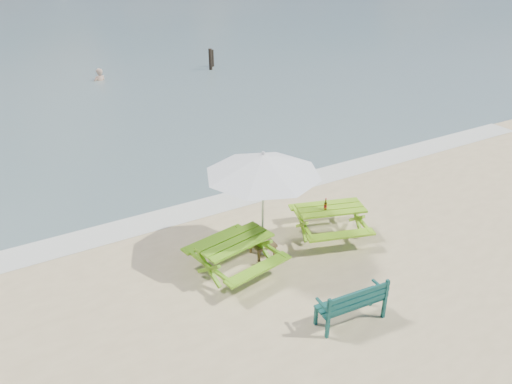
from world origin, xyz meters
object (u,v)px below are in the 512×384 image
side_table (263,248)px  patio_umbrella (263,164)px  picnic_table_right (330,222)px  picnic_table_left (235,256)px  beer_bottle (325,206)px  park_bench (350,310)px  swimmer (101,86)px

side_table → patio_umbrella: bearing=90.0°
patio_umbrella → side_table: bearing=-90.0°
picnic_table_right → picnic_table_left: bearing=-176.8°
picnic_table_left → beer_bottle: bearing=3.1°
side_table → beer_bottle: size_ratio=1.85×
park_bench → beer_bottle: (1.28, 2.43, 0.55)m
side_table → park_bench: bearing=-84.1°
patio_umbrella → park_bench: bearing=-84.1°
picnic_table_left → swimmer: picnic_table_left is taller
park_bench → patio_umbrella: bearing=95.9°
picnic_table_left → patio_umbrella: (0.76, 0.21, 1.74)m
picnic_table_left → beer_bottle: size_ratio=7.27×
picnic_table_left → beer_bottle: 2.34m
picnic_table_left → side_table: 0.81m
beer_bottle → park_bench: bearing=-117.8°
picnic_table_left → side_table: bearing=15.7°
picnic_table_left → park_bench: size_ratio=1.48×
side_table → swimmer: bearing=87.1°
side_table → swimmer: swimmer is taller
park_bench → patio_umbrella: (-0.26, 2.52, 1.85)m
park_bench → patio_umbrella: 3.13m
beer_bottle → swimmer: (-0.71, 16.29, -1.08)m
picnic_table_right → park_bench: (-1.44, -2.44, -0.10)m
park_bench → beer_bottle: beer_bottle is taller
side_table → picnic_table_left: bearing=-164.3°
side_table → swimmer: 16.23m
picnic_table_left → swimmer: bearing=84.5°
swimmer → patio_umbrella: bearing=-92.9°
patio_umbrella → swimmer: patio_umbrella is taller
picnic_table_right → beer_bottle: beer_bottle is taller
patio_umbrella → beer_bottle: (1.54, -0.09, -1.29)m
park_bench → side_table: size_ratio=2.66×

